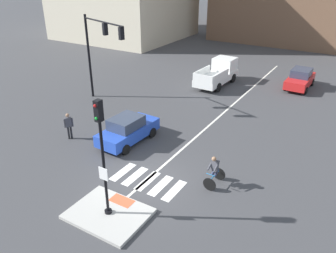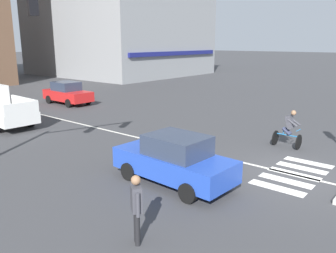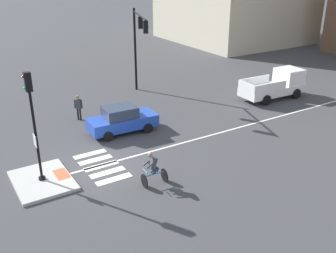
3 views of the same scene
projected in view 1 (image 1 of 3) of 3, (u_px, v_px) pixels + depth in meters
name	position (u px, v px, depth m)	size (l,w,h in m)	color
ground_plane	(147.00, 181.00, 16.86)	(300.00, 300.00, 0.00)	#3D3D3F
traffic_island	(109.00, 214.00, 14.56)	(3.30, 2.54, 0.15)	#B2AFA8
tactile_pad_front	(122.00, 201.00, 15.23)	(1.10, 0.60, 0.01)	#DB5B38
signal_pole	(102.00, 150.00, 13.17)	(0.44, 0.38, 5.15)	black
crosswalk_stripe_a	(123.00, 172.00, 17.58)	(0.44, 1.80, 0.01)	silver
crosswalk_stripe_b	(135.00, 176.00, 17.22)	(0.44, 1.80, 0.01)	silver
crosswalk_stripe_c	(148.00, 181.00, 16.86)	(0.44, 1.80, 0.01)	silver
crosswalk_stripe_d	(161.00, 186.00, 16.50)	(0.44, 1.80, 0.01)	silver
crosswalk_stripe_e	(174.00, 191.00, 16.14)	(0.44, 1.80, 0.01)	silver
lane_centre_line	(225.00, 112.00, 24.58)	(0.14, 28.00, 0.01)	silver
traffic_light_mast	(98.00, 44.00, 24.41)	(4.83, 1.76, 6.35)	black
car_red_eastbound_distant	(300.00, 79.00, 28.88)	(1.91, 4.13, 1.64)	red
car_blue_westbound_near	(128.00, 130.00, 20.17)	(1.99, 4.18, 1.64)	#2347B7
pickup_truck_white_westbound_distant	(219.00, 73.00, 29.82)	(2.22, 5.18, 2.08)	white
cyclist	(214.00, 170.00, 16.15)	(0.70, 1.11, 1.68)	black
pedestrian_at_curb_left	(69.00, 124.00, 20.47)	(0.39, 0.46, 1.67)	black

